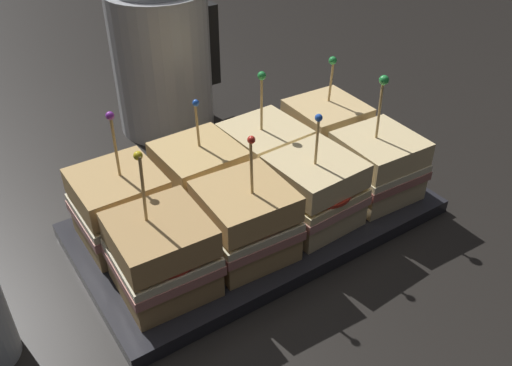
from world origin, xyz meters
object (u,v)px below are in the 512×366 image
sandwich_back_far_left (120,207)px  sandwich_front_center_right (314,191)px  sandwich_front_far_right (377,166)px  sandwich_front_center_left (246,222)px  sandwich_back_center_left (200,178)px  sandwich_back_far_right (326,132)px  sandwich_front_far_left (162,255)px  kettle_steel (162,60)px  sandwich_back_center_right (264,155)px  serving_platter (256,218)px

sandwich_back_far_left → sandwich_front_center_right: bearing=-26.4°
sandwich_front_far_right → sandwich_front_center_left: bearing=-179.3°
sandwich_front_center_right → sandwich_back_center_left: 0.14m
sandwich_back_far_left → sandwich_back_far_right: 0.31m
sandwich_front_far_left → sandwich_front_center_left: bearing=-1.0°
sandwich_front_far_left → kettle_steel: kettle_steel is taller
sandwich_back_center_left → kettle_steel: bearing=73.0°
sandwich_front_center_right → sandwich_back_center_left: (-0.10, 0.10, -0.00)m
sandwich_front_far_left → sandwich_back_far_left: sandwich_front_far_left is taller
sandwich_back_far_right → sandwich_front_far_left: bearing=-161.5°
sandwich_front_center_right → sandwich_front_far_right: size_ratio=0.91×
sandwich_front_center_right → sandwich_back_center_right: 0.10m
sandwich_front_center_left → sandwich_back_far_right: 0.23m
sandwich_front_far_left → sandwich_back_far_right: sandwich_front_far_left is taller
sandwich_front_far_right → sandwich_back_far_right: size_ratio=1.09×
sandwich_front_far_right → kettle_steel: bearing=110.0°
sandwich_front_far_right → sandwich_back_far_left: bearing=161.9°
serving_platter → sandwich_front_center_left: size_ratio=2.85×
sandwich_back_far_left → sandwich_back_center_left: size_ratio=1.12×
sandwich_back_far_left → sandwich_back_far_right: bearing=0.1°
sandwich_front_center_left → sandwich_front_center_right: bearing=1.2°
sandwich_back_far_right → kettle_steel: (-0.13, 0.25, 0.05)m
sandwich_front_far_right → sandwich_back_far_left: size_ratio=1.00×
sandwich_front_center_right → sandwich_back_far_right: 0.15m
sandwich_front_far_right → kettle_steel: kettle_steel is taller
serving_platter → sandwich_back_far_right: bearing=18.4°
sandwich_front_far_right → sandwich_back_center_right: (-0.11, 0.10, -0.00)m
sandwich_front_far_left → sandwich_front_center_right: 0.20m
sandwich_front_far_right → sandwich_back_far_right: 0.10m
sandwich_front_center_right → sandwich_back_center_left: bearing=134.5°
sandwich_back_center_right → sandwich_front_center_left: bearing=-133.2°
sandwich_front_far_left → sandwich_back_center_left: 0.15m
sandwich_front_far_left → sandwich_back_center_right: (0.20, 0.11, -0.00)m
sandwich_front_center_left → sandwich_back_center_right: 0.15m
sandwich_back_center_right → sandwich_front_far_right: bearing=-44.4°
sandwich_back_center_left → serving_platter: bearing=-45.7°
sandwich_front_far_right → sandwich_back_center_right: bearing=135.6°
sandwich_front_far_left → sandwich_back_far_left: 0.10m
sandwich_front_far_right → sandwich_back_far_left: 0.33m
sandwich_front_far_left → sandwich_front_far_right: size_ratio=1.01×
sandwich_front_center_right → sandwich_back_far_left: 0.23m
sandwich_front_center_right → sandwich_back_far_right: sandwich_back_far_right is taller
sandwich_front_center_right → kettle_steel: kettle_steel is taller
serving_platter → sandwich_back_far_left: sandwich_back_far_left is taller
serving_platter → sandwich_back_center_right: 0.09m
sandwich_front_center_right → sandwich_back_far_left: bearing=153.6°
sandwich_front_center_left → serving_platter: bearing=46.7°
sandwich_back_center_left → kettle_steel: size_ratio=0.59×
sandwich_front_center_right → sandwich_front_far_right: bearing=0.1°
sandwich_back_center_left → sandwich_front_center_right: bearing=-45.5°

